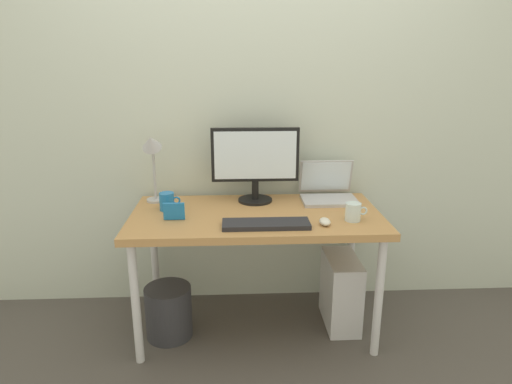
{
  "coord_description": "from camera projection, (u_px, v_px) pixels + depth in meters",
  "views": [
    {
      "loc": [
        -0.11,
        -2.33,
        1.52
      ],
      "look_at": [
        0.0,
        0.0,
        0.83
      ],
      "focal_mm": 31.68,
      "sensor_mm": 36.0,
      "label": 1
    }
  ],
  "objects": [
    {
      "name": "ground_plane",
      "position": [
        256.0,
        326.0,
        2.67
      ],
      "size": [
        6.0,
        6.0,
        0.0
      ],
      "primitive_type": "plane",
      "color": "#4C4742"
    },
    {
      "name": "back_wall",
      "position": [
        253.0,
        97.0,
        2.69
      ],
      "size": [
        4.4,
        0.04,
        2.6
      ],
      "primitive_type": "cube",
      "color": "silver",
      "rests_on": "ground_plane"
    },
    {
      "name": "desk",
      "position": [
        256.0,
        224.0,
        2.48
      ],
      "size": [
        1.36,
        0.69,
        0.71
      ],
      "color": "#B7844C",
      "rests_on": "ground_plane"
    },
    {
      "name": "monitor",
      "position": [
        255.0,
        160.0,
        2.6
      ],
      "size": [
        0.51,
        0.2,
        0.44
      ],
      "color": "black",
      "rests_on": "desk"
    },
    {
      "name": "laptop",
      "position": [
        328.0,
        190.0,
        2.69
      ],
      "size": [
        0.32,
        0.28,
        0.23
      ],
      "color": "#B2B2B7",
      "rests_on": "desk"
    },
    {
      "name": "desk_lamp",
      "position": [
        152.0,
        153.0,
        2.56
      ],
      "size": [
        0.11,
        0.16,
        0.42
      ],
      "color": "#B2B2B7",
      "rests_on": "desk"
    },
    {
      "name": "keyboard",
      "position": [
        266.0,
        224.0,
        2.27
      ],
      "size": [
        0.44,
        0.14,
        0.02
      ],
      "primitive_type": "cube",
      "color": "#232328",
      "rests_on": "desk"
    },
    {
      "name": "mouse",
      "position": [
        325.0,
        222.0,
        2.29
      ],
      "size": [
        0.06,
        0.09,
        0.03
      ],
      "primitive_type": "ellipsoid",
      "color": "silver",
      "rests_on": "desk"
    },
    {
      "name": "coffee_mug",
      "position": [
        167.0,
        201.0,
        2.5
      ],
      "size": [
        0.12,
        0.08,
        0.1
      ],
      "color": "#1E72BF",
      "rests_on": "desk"
    },
    {
      "name": "glass_cup",
      "position": [
        353.0,
        212.0,
        2.34
      ],
      "size": [
        0.12,
        0.08,
        0.09
      ],
      "color": "silver",
      "rests_on": "desk"
    },
    {
      "name": "photo_frame",
      "position": [
        174.0,
        211.0,
        2.35
      ],
      "size": [
        0.11,
        0.02,
        0.09
      ],
      "primitive_type": "cube",
      "rotation": [
        0.06,
        0.0,
        0.0
      ],
      "color": "#1E72BF",
      "rests_on": "desk"
    },
    {
      "name": "computer_tower",
      "position": [
        341.0,
        291.0,
        2.65
      ],
      "size": [
        0.18,
        0.36,
        0.42
      ],
      "primitive_type": "cube",
      "color": "silver",
      "rests_on": "ground_plane"
    },
    {
      "name": "wastebasket",
      "position": [
        169.0,
        312.0,
        2.55
      ],
      "size": [
        0.26,
        0.26,
        0.3
      ],
      "primitive_type": "cylinder",
      "color": "#333338",
      "rests_on": "ground_plane"
    }
  ]
}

